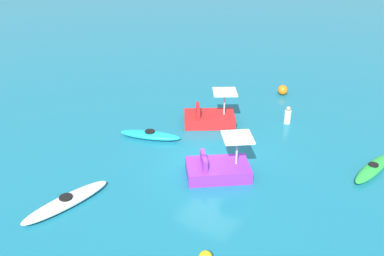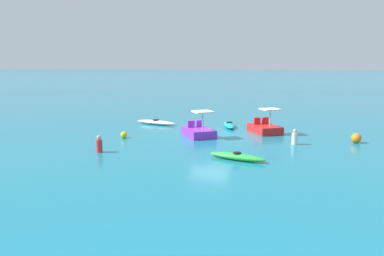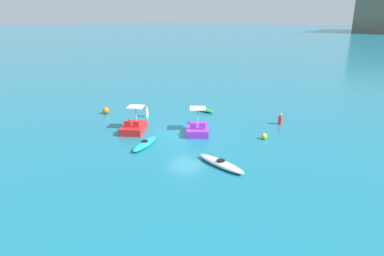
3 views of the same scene
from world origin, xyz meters
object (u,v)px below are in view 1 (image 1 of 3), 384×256
(kayak_white, at_px, (66,201))
(pedal_boat_purple, at_px, (218,168))
(kayak_cyan, at_px, (150,135))
(pedal_boat_red, at_px, (210,117))
(buoy_orange, at_px, (283,90))
(person_near_shore, at_px, (288,116))
(kayak_green, at_px, (373,169))

(kayak_white, bearing_deg, pedal_boat_purple, 142.92)
(kayak_cyan, height_order, pedal_boat_purple, pedal_boat_purple)
(pedal_boat_purple, distance_m, pedal_boat_red, 4.56)
(kayak_cyan, xyz_separation_m, buoy_orange, (-8.20, 2.94, 0.12))
(kayak_white, xyz_separation_m, pedal_boat_red, (-8.24, 0.77, 0.17))
(buoy_orange, bearing_deg, kayak_cyan, -19.74)
(kayak_cyan, bearing_deg, pedal_boat_red, 152.09)
(kayak_cyan, height_order, person_near_shore, person_near_shore)
(kayak_green, xyz_separation_m, pedal_boat_red, (-0.16, -7.56, 0.17))
(pedal_boat_purple, bearing_deg, kayak_cyan, -102.86)
(kayak_green, bearing_deg, pedal_boat_purple, -54.09)
(kayak_green, bearing_deg, buoy_orange, -132.59)
(kayak_green, height_order, kayak_white, same)
(pedal_boat_red, bearing_deg, kayak_white, -5.32)
(buoy_orange, height_order, person_near_shore, person_near_shore)
(pedal_boat_purple, xyz_separation_m, pedal_boat_red, (-3.71, -2.66, 0.00))
(kayak_white, bearing_deg, person_near_shore, 159.57)
(pedal_boat_red, xyz_separation_m, buoy_orange, (-5.44, 1.48, -0.05))
(pedal_boat_purple, xyz_separation_m, person_near_shore, (-5.84, 0.44, 0.05))
(kayak_green, height_order, pedal_boat_red, pedal_boat_red)
(kayak_white, bearing_deg, pedal_boat_red, 174.68)
(kayak_white, distance_m, kayak_cyan, 5.52)
(kayak_white, height_order, kayak_cyan, same)
(kayak_cyan, bearing_deg, person_near_shore, 137.04)
(kayak_green, distance_m, person_near_shore, 5.02)
(kayak_green, bearing_deg, pedal_boat_red, -91.18)
(kayak_cyan, xyz_separation_m, pedal_boat_purple, (0.94, 4.12, 0.17))
(kayak_cyan, relative_size, buoy_orange, 5.13)
(kayak_white, bearing_deg, buoy_orange, 170.68)
(kayak_white, distance_m, buoy_orange, 13.86)
(pedal_boat_purple, bearing_deg, pedal_boat_red, -144.36)
(kayak_green, relative_size, kayak_cyan, 1.00)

